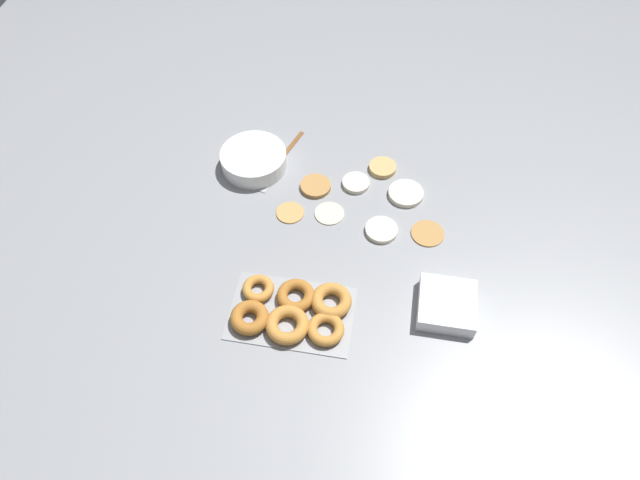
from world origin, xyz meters
name	(u,v)px	position (x,y,z in m)	size (l,w,h in m)	color
ground_plane	(338,226)	(0.00, 0.00, 0.00)	(3.00, 3.00, 0.00)	gray
pancake_0	(356,183)	(0.03, 0.16, 0.01)	(0.08, 0.08, 0.01)	beige
pancake_1	(329,213)	(-0.03, 0.04, 0.00)	(0.08, 0.08, 0.01)	beige
pancake_2	(290,212)	(-0.14, 0.02, 0.00)	(0.08, 0.08, 0.01)	tan
pancake_3	(316,186)	(-0.09, 0.13, 0.01)	(0.09, 0.09, 0.01)	#B27F42
pancake_4	(406,193)	(0.18, 0.15, 0.01)	(0.10, 0.10, 0.02)	beige
pancake_5	(381,231)	(0.12, 0.00, 0.01)	(0.09, 0.09, 0.01)	beige
pancake_6	(428,233)	(0.25, 0.01, 0.00)	(0.09, 0.09, 0.01)	#B27F42
pancake_7	(383,168)	(0.10, 0.24, 0.01)	(0.08, 0.08, 0.02)	tan
donut_tray	(293,311)	(-0.07, -0.30, 0.02)	(0.31, 0.20, 0.04)	#93969B
batter_bowl	(254,160)	(-0.29, 0.19, 0.03)	(0.20, 0.20, 0.06)	white
container_stack	(447,305)	(0.31, -0.22, 0.02)	(0.14, 0.15, 0.04)	white
spatula	(273,169)	(-0.23, 0.18, 0.00)	(0.12, 0.28, 0.01)	brown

